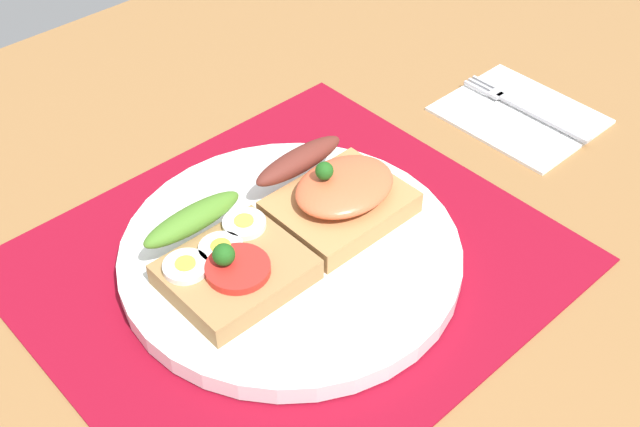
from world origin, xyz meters
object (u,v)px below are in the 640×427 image
object	(u,v)px
sandwich_egg_tomato	(224,258)
fork	(522,106)
plate	(291,254)
sandwich_salmon	(334,192)
napkin	(520,114)

from	to	relation	value
sandwich_egg_tomato	fork	xyz separation A→B (cm)	(34.33, -0.94, -2.50)
plate	sandwich_salmon	distance (cm)	5.91
plate	fork	bearing A→B (deg)	0.52
sandwich_egg_tomato	sandwich_salmon	world-z (taller)	sandwich_salmon
plate	sandwich_egg_tomato	distance (cm)	5.72
plate	napkin	size ratio (longest dim) A/B	1.91
fork	napkin	bearing A→B (deg)	-153.66
sandwich_salmon	napkin	world-z (taller)	sandwich_salmon
sandwich_salmon	napkin	xyz separation A→B (cm)	(23.37, -0.85, -3.35)
napkin	fork	bearing A→B (deg)	26.34
plate	sandwich_salmon	xyz separation A→B (cm)	(5.25, 0.84, 2.58)
napkin	fork	distance (cm)	0.77
sandwich_egg_tomato	napkin	bearing A→B (deg)	-2.05
plate	sandwich_salmon	world-z (taller)	sandwich_salmon
sandwich_salmon	napkin	bearing A→B (deg)	-2.08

